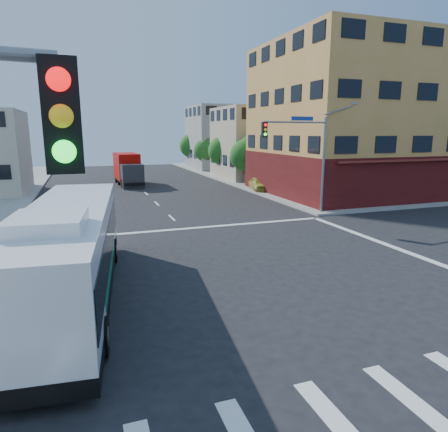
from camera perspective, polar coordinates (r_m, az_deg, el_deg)
name	(u,v)px	position (r m, az deg, el deg)	size (l,w,h in m)	color
ground	(239,281)	(16.44, 2.15, -9.33)	(120.00, 120.00, 0.00)	black
sidewalk_ne	(371,172)	(64.12, 20.20, 5.96)	(50.00, 50.00, 0.15)	gray
corner_building_ne	(362,132)	(41.57, 19.09, 11.21)	(18.10, 15.44, 14.00)	#D48F4C
building_east_near	(265,143)	(53.29, 5.87, 10.33)	(12.06, 10.06, 9.00)	tan
building_east_far	(228,138)	(66.21, 0.63, 11.13)	(12.06, 10.06, 10.00)	#969691
signal_mast_ne	(305,146)	(28.91, 11.45, 9.77)	(7.91, 1.13, 8.07)	gray
street_tree_a	(247,153)	(45.73, 3.27, 8.96)	(3.60, 3.60, 5.53)	#3B2615
street_tree_b	(223,149)	(53.19, -0.08, 9.57)	(3.80, 3.80, 5.79)	#3B2615
street_tree_c	(206,149)	(60.81, -2.61, 9.59)	(3.40, 3.40, 5.29)	#3B2615
street_tree_d	(192,144)	(68.48, -4.58, 10.18)	(4.00, 4.00, 6.03)	#3B2615
transit_bus	(69,251)	(15.12, -21.21, -4.67)	(4.09, 13.02, 3.79)	black
box_truck	(128,170)	(46.94, -13.55, 6.43)	(2.64, 7.95, 3.54)	#28282D
parked_car	(259,184)	(41.24, 5.08, 4.61)	(1.71, 4.26, 1.45)	gold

